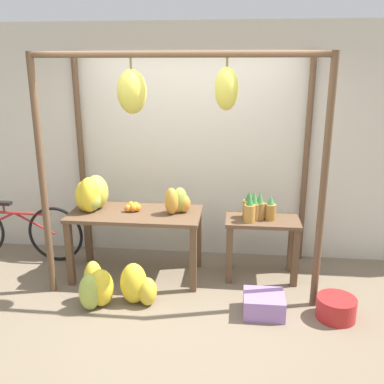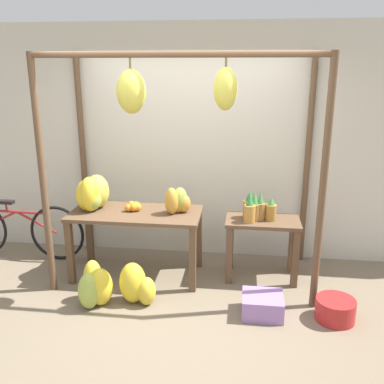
% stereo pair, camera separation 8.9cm
% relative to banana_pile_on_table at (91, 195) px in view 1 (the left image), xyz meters
% --- Properties ---
extents(ground_plane, '(20.00, 20.00, 0.00)m').
position_rel_banana_pile_on_table_xyz_m(ground_plane, '(1.04, -0.69, -0.94)').
color(ground_plane, '#756651').
extents(shop_wall_back, '(8.00, 0.08, 2.80)m').
position_rel_banana_pile_on_table_xyz_m(shop_wall_back, '(1.04, 0.73, 0.46)').
color(shop_wall_back, beige).
rests_on(shop_wall_back, ground_plane).
extents(stall_awning, '(2.79, 1.25, 2.44)m').
position_rel_banana_pile_on_table_xyz_m(stall_awning, '(1.00, -0.19, 0.77)').
color(stall_awning, brown).
rests_on(stall_awning, ground_plane).
extents(display_table_main, '(1.44, 0.69, 0.76)m').
position_rel_banana_pile_on_table_xyz_m(display_table_main, '(0.50, -0.01, -0.30)').
color(display_table_main, brown).
rests_on(display_table_main, ground_plane).
extents(display_table_side, '(0.81, 0.46, 0.69)m').
position_rel_banana_pile_on_table_xyz_m(display_table_side, '(1.90, 0.11, -0.43)').
color(display_table_side, brown).
rests_on(display_table_side, ground_plane).
extents(banana_pile_on_table, '(0.41, 0.46, 0.39)m').
position_rel_banana_pile_on_table_xyz_m(banana_pile_on_table, '(0.00, 0.00, 0.00)').
color(banana_pile_on_table, '#9EB247').
rests_on(banana_pile_on_table, display_table_main).
extents(orange_pile, '(0.18, 0.20, 0.09)m').
position_rel_banana_pile_on_table_xyz_m(orange_pile, '(0.47, 0.03, -0.13)').
color(orange_pile, orange).
rests_on(orange_pile, display_table_main).
extents(pineapple_cluster, '(0.36, 0.27, 0.32)m').
position_rel_banana_pile_on_table_xyz_m(pineapple_cluster, '(1.81, 0.08, -0.12)').
color(pineapple_cluster, '#A3702D').
rests_on(pineapple_cluster, display_table_side).
extents(banana_pile_ground_left, '(0.39, 0.44, 0.44)m').
position_rel_banana_pile_on_table_xyz_m(banana_pile_ground_left, '(0.23, -0.69, -0.74)').
color(banana_pile_ground_left, yellow).
rests_on(banana_pile_ground_left, ground_plane).
extents(banana_pile_ground_right, '(0.39, 0.27, 0.43)m').
position_rel_banana_pile_on_table_xyz_m(banana_pile_ground_right, '(0.64, -0.61, -0.74)').
color(banana_pile_ground_right, gold).
rests_on(banana_pile_ground_right, ground_plane).
extents(fruit_crate_white, '(0.39, 0.35, 0.20)m').
position_rel_banana_pile_on_table_xyz_m(fruit_crate_white, '(1.90, -0.67, -0.84)').
color(fruit_crate_white, '#9970B7').
rests_on(fruit_crate_white, ground_plane).
extents(blue_bucket, '(0.37, 0.37, 0.21)m').
position_rel_banana_pile_on_table_xyz_m(blue_bucket, '(2.57, -0.68, -0.83)').
color(blue_bucket, '#AD2323').
rests_on(blue_bucket, ground_plane).
extents(parked_bicycle, '(1.71, 0.09, 0.73)m').
position_rel_banana_pile_on_table_xyz_m(parked_bicycle, '(-1.08, 0.27, -0.58)').
color(parked_bicycle, black).
rests_on(parked_bicycle, ground_plane).
extents(papaya_pile, '(0.30, 0.30, 0.30)m').
position_rel_banana_pile_on_table_xyz_m(papaya_pile, '(0.97, 0.01, -0.04)').
color(papaya_pile, '#93A33D').
rests_on(papaya_pile, display_table_main).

